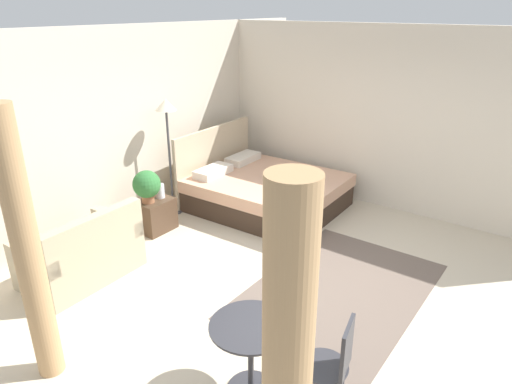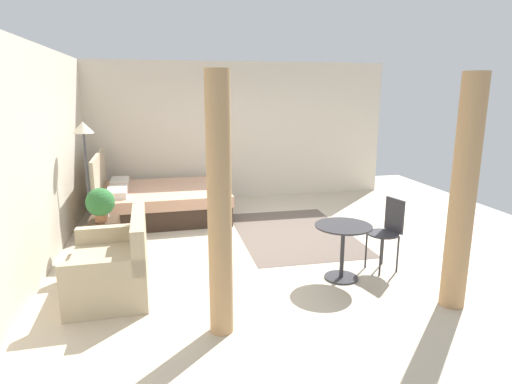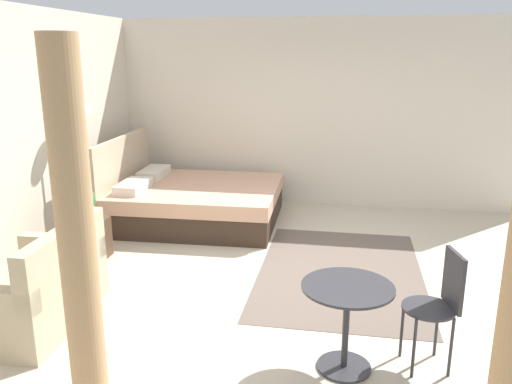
% 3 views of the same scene
% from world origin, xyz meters
% --- Properties ---
extents(ground_plane, '(8.57, 9.30, 0.02)m').
position_xyz_m(ground_plane, '(0.00, 0.00, -0.01)').
color(ground_plane, beige).
extents(wall_back, '(8.57, 0.12, 2.82)m').
position_xyz_m(wall_back, '(0.00, 3.15, 1.41)').
color(wall_back, beige).
rests_on(wall_back, ground).
extents(wall_right, '(0.12, 6.30, 2.82)m').
position_xyz_m(wall_right, '(2.79, 0.00, 1.41)').
color(wall_right, beige).
rests_on(wall_right, ground).
extents(area_rug, '(2.58, 1.74, 0.01)m').
position_xyz_m(area_rug, '(0.12, -0.40, 0.00)').
color(area_rug, '#66564C').
rests_on(area_rug, ground).
extents(bed, '(1.96, 2.28, 1.18)m').
position_xyz_m(bed, '(1.56, 1.68, 0.29)').
color(bed, '#38281E').
rests_on(bed, ground).
extents(couch, '(1.32, 0.88, 0.89)m').
position_xyz_m(couch, '(-1.44, 2.21, 0.30)').
color(couch, tan).
rests_on(couch, ground).
extents(nightstand, '(0.51, 0.40, 0.47)m').
position_xyz_m(nightstand, '(-0.06, 2.47, 0.24)').
color(nightstand, '#473323').
rests_on(nightstand, ground).
extents(potted_plant, '(0.39, 0.39, 0.47)m').
position_xyz_m(potted_plant, '(-0.16, 2.48, 0.74)').
color(potted_plant, '#935B3D').
rests_on(potted_plant, nightstand).
extents(vase, '(0.12, 0.12, 0.21)m').
position_xyz_m(vase, '(0.06, 2.46, 0.58)').
color(vase, silver).
rests_on(vase, nightstand).
extents(floor_lamp, '(0.31, 0.31, 1.80)m').
position_xyz_m(floor_lamp, '(0.54, 2.73, 1.48)').
color(floor_lamp, '#3F3F44').
rests_on(floor_lamp, ground).
extents(balcony_table, '(0.68, 0.68, 0.68)m').
position_xyz_m(balcony_table, '(-1.66, -0.47, 0.48)').
color(balcony_table, '#2D2D33').
rests_on(balcony_table, ground).
extents(cafe_chair_near_window, '(0.47, 0.47, 0.93)m').
position_xyz_m(cafe_chair_near_window, '(-1.50, -1.14, 0.56)').
color(cafe_chair_near_window, '#2D2D33').
rests_on(cafe_chair_near_window, ground).
extents(curtain_left, '(0.26, 0.26, 2.43)m').
position_xyz_m(curtain_left, '(-2.54, -1.36, 1.21)').
color(curtain_left, tan).
rests_on(curtain_left, ground).
extents(curtain_right, '(0.22, 0.22, 2.43)m').
position_xyz_m(curtain_right, '(-2.54, 1.13, 1.21)').
color(curtain_right, tan).
rests_on(curtain_right, ground).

